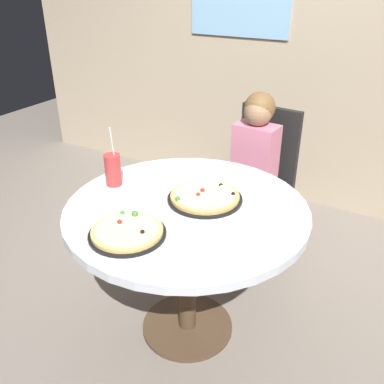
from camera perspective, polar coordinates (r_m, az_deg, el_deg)
ground_plane at (r=2.39m, az=-0.62°, el=-17.69°), size 8.00×8.00×0.00m
wall_with_window at (r=3.33m, az=15.90°, el=22.44°), size 5.20×0.14×2.90m
dining_table at (r=1.99m, az=-0.71°, el=-4.64°), size 1.12×1.12×0.75m
chair_wooden at (r=2.80m, az=9.24°, el=2.52°), size 0.43×0.43×0.95m
diner_child at (r=2.67m, az=7.46°, el=0.25°), size 0.28×0.42×1.08m
pizza_veggie at (r=1.74m, az=-8.70°, el=-5.32°), size 0.32×0.32×0.05m
pizza_cheese at (r=1.98m, az=1.77°, el=-0.67°), size 0.35×0.35×0.05m
soda_cup at (r=2.13m, az=-10.60°, el=2.98°), size 0.08×0.08×0.31m
plate_small at (r=1.96m, az=10.86°, el=-1.85°), size 0.18×0.18×0.01m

